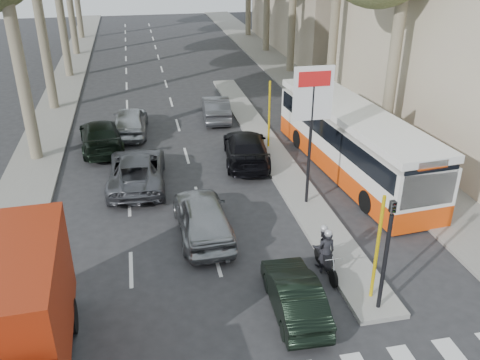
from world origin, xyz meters
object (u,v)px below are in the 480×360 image
object	(u,v)px
red_truck	(9,329)
city_bus	(352,139)
motorcycle	(324,250)
dark_hatchback	(295,294)
silver_hatchback	(203,216)

from	to	relation	value
red_truck	city_bus	world-z (taller)	red_truck
red_truck	motorcycle	xyz separation A→B (m)	(8.71, 3.01, -1.06)
dark_hatchback	city_bus	xyz separation A→B (m)	(5.32, 8.66, 0.97)
city_bus	motorcycle	size ratio (longest dim) A/B	5.97
silver_hatchback	motorcycle	xyz separation A→B (m)	(3.50, -2.89, -0.03)
city_bus	motorcycle	world-z (taller)	city_bus
red_truck	city_bus	xyz separation A→B (m)	(12.51, 9.95, -0.23)
silver_hatchback	motorcycle	distance (m)	4.54
motorcycle	red_truck	bearing A→B (deg)	-161.21
city_bus	motorcycle	xyz separation A→B (m)	(-3.80, -6.94, -0.82)
silver_hatchback	red_truck	bearing A→B (deg)	47.17
city_bus	red_truck	bearing A→B (deg)	-146.17
silver_hatchback	dark_hatchback	bearing A→B (deg)	111.77
silver_hatchback	red_truck	xyz separation A→B (m)	(-5.21, -5.91, 1.03)
red_truck	silver_hatchback	bearing A→B (deg)	46.28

